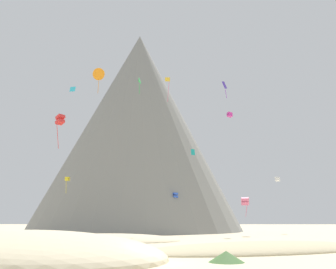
# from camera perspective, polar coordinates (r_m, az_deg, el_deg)

# --- Properties ---
(ground_plane) EXTENTS (400.00, 400.00, 0.00)m
(ground_plane) POSITION_cam_1_polar(r_m,az_deg,el_deg) (26.01, -1.94, -20.05)
(ground_plane) COLOR beige
(dune_foreground_left) EXTENTS (22.62, 17.85, 1.90)m
(dune_foreground_left) POSITION_cam_1_polar(r_m,az_deg,el_deg) (54.32, -9.63, -16.44)
(dune_foreground_left) COLOR beige
(dune_foreground_left) RESTS_ON ground_plane
(dune_foreground_right) EXTENTS (27.99, 19.56, 1.72)m
(dune_foreground_right) POSITION_cam_1_polar(r_m,az_deg,el_deg) (37.75, 14.94, -17.57)
(dune_foreground_right) COLOR #CCBA8E
(dune_foreground_right) RESTS_ON ground_plane
(dune_midground) EXTENTS (32.43, 30.62, 4.20)m
(dune_midground) POSITION_cam_1_polar(r_m,az_deg,el_deg) (33.64, -21.74, -17.65)
(dune_midground) COLOR beige
(dune_midground) RESTS_ON ground_plane
(bush_near_left) EXTENTS (2.67, 2.67, 0.75)m
(bush_near_left) POSITION_cam_1_polar(r_m,az_deg,el_deg) (39.98, -17.66, -16.61)
(bush_near_left) COLOR #568442
(bush_near_left) RESTS_ON ground_plane
(bush_far_right) EXTENTS (1.22, 1.22, 0.81)m
(bush_far_right) POSITION_cam_1_polar(r_m,az_deg,el_deg) (23.83, -20.16, -18.90)
(bush_far_right) COLOR #386633
(bush_far_right) RESTS_ON ground_plane
(bush_ridge_crest) EXTENTS (2.41, 2.41, 0.57)m
(bush_ridge_crest) POSITION_cam_1_polar(r_m,az_deg,el_deg) (36.22, 15.44, -17.28)
(bush_ridge_crest) COLOR #668C4C
(bush_ridge_crest) RESTS_ON ground_plane
(bush_mid_center) EXTENTS (3.08, 3.08, 0.78)m
(bush_mid_center) POSITION_cam_1_polar(r_m,az_deg,el_deg) (27.13, 9.33, -18.78)
(bush_mid_center) COLOR #477238
(bush_mid_center) RESTS_ON ground_plane
(rock_massif) EXTENTS (74.71, 73.32, 56.96)m
(rock_massif) POSITION_cam_1_polar(r_m,az_deg,el_deg) (102.41, -6.07, -0.48)
(rock_massif) COLOR gray
(rock_massif) RESTS_ON ground_plane
(kite_gold_high) EXTENTS (1.01, 0.33, 5.23)m
(kite_gold_high) POSITION_cam_1_polar(r_m,az_deg,el_deg) (72.46, -0.03, 8.16)
(kite_gold_high) COLOR gold
(kite_yellow_low) EXTENTS (0.82, 0.82, 3.14)m
(kite_yellow_low) POSITION_cam_1_polar(r_m,az_deg,el_deg) (71.85, -15.87, -6.92)
(kite_yellow_low) COLOR yellow
(kite_indigo_high) EXTENTS (0.91, 0.64, 3.38)m
(kite_indigo_high) POSITION_cam_1_polar(r_m,az_deg,el_deg) (65.80, 9.10, 7.59)
(kite_indigo_high) COLOR #5138B2
(kite_orange_high) EXTENTS (2.44, 1.06, 5.10)m
(kite_orange_high) POSITION_cam_1_polar(r_m,az_deg,el_deg) (71.21, -11.05, 9.47)
(kite_orange_high) COLOR orange
(kite_white_low) EXTENTS (1.36, 1.37, 0.98)m
(kite_white_low) POSITION_cam_1_polar(r_m,az_deg,el_deg) (88.04, 17.16, -6.86)
(kite_white_low) COLOR white
(kite_green_high) EXTENTS (0.86, 1.33, 2.96)m
(kite_green_high) POSITION_cam_1_polar(r_m,az_deg,el_deg) (63.66, -4.68, 8.53)
(kite_green_high) COLOR green
(kite_rainbow_low) EXTENTS (1.71, 1.78, 3.69)m
(kite_rainbow_low) POSITION_cam_1_polar(r_m,az_deg,el_deg) (70.57, 12.28, -10.44)
(kite_rainbow_low) COLOR #E5668C
(kite_teal_mid) EXTENTS (0.92, 0.65, 1.35)m
(kite_teal_mid) POSITION_cam_1_polar(r_m,az_deg,el_deg) (78.03, 4.02, -2.83)
(kite_teal_mid) COLOR teal
(kite_magenta_high) EXTENTS (1.34, 1.29, 1.15)m
(kite_magenta_high) POSITION_cam_1_polar(r_m,az_deg,el_deg) (82.44, 9.87, 3.16)
(kite_magenta_high) COLOR #D1339E
(kite_blue_low) EXTENTS (1.23, 1.21, 1.07)m
(kite_blue_low) POSITION_cam_1_polar(r_m,az_deg,el_deg) (75.72, 1.19, -9.72)
(kite_blue_low) COLOR blue
(kite_cyan_mid) EXTENTS (1.14, 0.52, 0.97)m
(kite_cyan_mid) POSITION_cam_1_polar(r_m,az_deg,el_deg) (63.20, -15.07, 7.05)
(kite_cyan_mid) COLOR #33BCDB
(kite_red_mid) EXTENTS (1.80, 1.79, 5.99)m
(kite_red_mid) POSITION_cam_1_polar(r_m,az_deg,el_deg) (64.96, -16.94, 2.26)
(kite_red_mid) COLOR red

